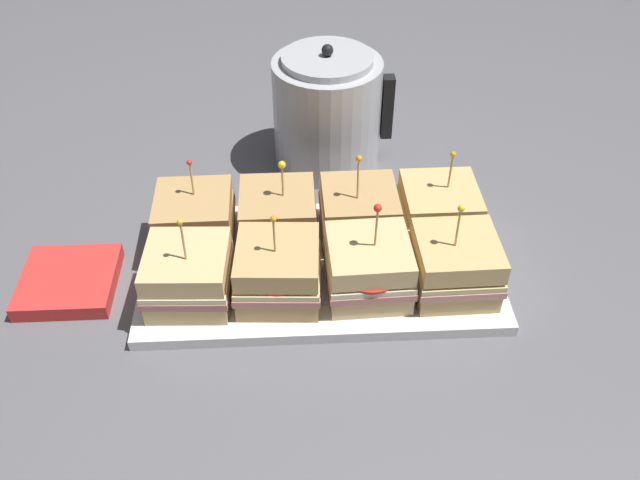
% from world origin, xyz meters
% --- Properties ---
extents(ground_plane, '(6.00, 6.00, 0.00)m').
position_xyz_m(ground_plane, '(0.00, 0.00, 0.00)').
color(ground_plane, slate).
extents(serving_platter, '(0.54, 0.29, 0.02)m').
position_xyz_m(serving_platter, '(0.00, 0.00, 0.01)').
color(serving_platter, white).
rests_on(serving_platter, ground_plane).
extents(sandwich_front_far_left, '(0.13, 0.13, 0.15)m').
position_xyz_m(sandwich_front_far_left, '(-0.19, -0.06, 0.06)').
color(sandwich_front_far_left, '#DBB77A').
rests_on(sandwich_front_far_left, serving_platter).
extents(sandwich_front_center_left, '(0.13, 0.13, 0.15)m').
position_xyz_m(sandwich_front_center_left, '(-0.06, -0.06, 0.06)').
color(sandwich_front_center_left, tan).
rests_on(sandwich_front_center_left, serving_platter).
extents(sandwich_front_center_right, '(0.12, 0.12, 0.16)m').
position_xyz_m(sandwich_front_center_right, '(0.07, -0.06, 0.06)').
color(sandwich_front_center_right, '#DBB77A').
rests_on(sandwich_front_center_right, serving_platter).
extents(sandwich_front_far_right, '(0.12, 0.12, 0.16)m').
position_xyz_m(sandwich_front_far_right, '(0.19, -0.06, 0.06)').
color(sandwich_front_far_right, tan).
rests_on(sandwich_front_far_right, serving_platter).
extents(sandwich_back_far_left, '(0.12, 0.12, 0.14)m').
position_xyz_m(sandwich_back_far_left, '(-0.19, 0.06, 0.06)').
color(sandwich_back_far_left, tan).
rests_on(sandwich_back_far_left, serving_platter).
extents(sandwich_back_center_left, '(0.12, 0.12, 0.14)m').
position_xyz_m(sandwich_back_center_left, '(-0.06, 0.06, 0.06)').
color(sandwich_back_center_left, tan).
rests_on(sandwich_back_center_left, serving_platter).
extents(sandwich_back_center_right, '(0.12, 0.12, 0.16)m').
position_xyz_m(sandwich_back_center_right, '(0.06, 0.06, 0.06)').
color(sandwich_back_center_right, tan).
rests_on(sandwich_back_center_right, serving_platter).
extents(sandwich_back_far_right, '(0.12, 0.12, 0.15)m').
position_xyz_m(sandwich_back_far_right, '(0.19, 0.07, 0.06)').
color(sandwich_back_far_right, tan).
rests_on(sandwich_back_far_right, serving_platter).
extents(kettle_steel, '(0.21, 0.19, 0.23)m').
position_xyz_m(kettle_steel, '(0.03, 0.30, 0.10)').
color(kettle_steel, '#B7BABF').
rests_on(kettle_steel, ground_plane).
extents(napkin_stack, '(0.14, 0.14, 0.02)m').
position_xyz_m(napkin_stack, '(-0.38, -0.02, 0.01)').
color(napkin_stack, red).
rests_on(napkin_stack, ground_plane).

